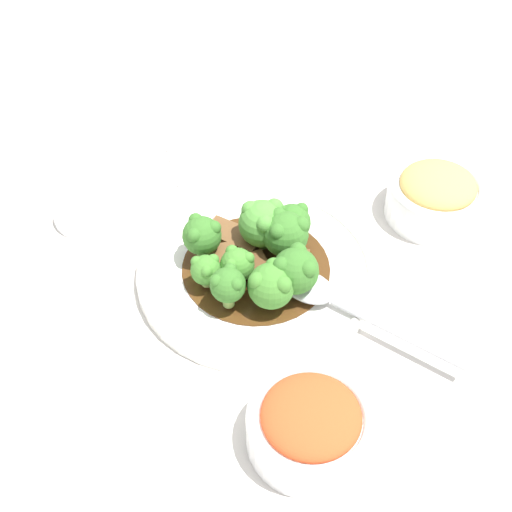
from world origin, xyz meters
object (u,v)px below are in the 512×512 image
Objects in this scene: side_bowl_appetizer at (436,195)px; serving_spoon at (322,294)px; broccoli_floret_5 at (237,264)px; beef_strip_2 at (262,270)px; beef_strip_1 at (225,262)px; broccoli_floret_6 at (206,270)px; main_plate at (256,271)px; beef_strip_3 at (234,236)px; broccoli_floret_2 at (286,234)px; side_bowl_kimchi at (310,425)px; broccoli_floret_3 at (292,222)px; broccoli_floret_0 at (263,223)px; sauce_dish at (85,214)px; broccoli_floret_8 at (202,235)px; broccoli_floret_4 at (271,285)px; broccoli_floret_7 at (295,270)px; broccoli_floret_1 at (228,285)px; beef_strip_0 at (296,268)px.

serving_spoon is at bearing -53.00° from side_bowl_appetizer.
beef_strip_2 is at bearing 100.70° from broccoli_floret_5.
beef_strip_1 is 0.04m from broccoli_floret_6.
side_bowl_appetizer reaches higher than main_plate.
broccoli_floret_2 is (0.03, 0.05, 0.03)m from beef_strip_3.
beef_strip_1 is at bearing -166.67° from side_bowl_kimchi.
broccoli_floret_3 is 0.10m from serving_spoon.
broccoli_floret_0 is 1.30× the size of broccoli_floret_3.
sauce_dish is (-0.09, -0.24, -0.04)m from broccoli_floret_3.
beef_strip_3 is 1.33× the size of broccoli_floret_8.
broccoli_floret_4 is (0.09, -0.04, 0.00)m from broccoli_floret_3.
broccoli_floret_3 is at bearing 83.90° from beef_strip_3.
broccoli_floret_7 reaches higher than side_bowl_appetizer.
broccoli_floret_5 is 0.81× the size of broccoli_floret_8.
broccoli_floret_3 reaches higher than side_bowl_kimchi.
side_bowl_kimchi is at bearing 21.09° from broccoli_floret_6.
broccoli_floret_8 is at bearing 52.34° from sauce_dish.
sauce_dish is (-0.12, -0.23, -0.05)m from broccoli_floret_2.
side_bowl_kimchi is at bearing 17.34° from broccoli_floret_8.
broccoli_floret_3 reaches higher than beef_strip_2.
broccoli_floret_8 is 0.15m from serving_spoon.
broccoli_floret_1 is at bearing -49.58° from broccoli_floret_2.
broccoli_floret_3 is 0.12m from broccoli_floret_6.
side_bowl_appetizer is 0.43m from sauce_dish.
beef_strip_2 is 0.05m from broccoli_floret_4.
broccoli_floret_1 is at bearing -84.94° from broccoli_floret_7.
broccoli_floret_8 reaches higher than broccoli_floret_5.
broccoli_floret_8 reaches higher than beef_strip_3.
broccoli_floret_3 is 0.78× the size of broccoli_floret_7.
broccoli_floret_6 is at bearing -61.63° from broccoli_floret_3.
broccoli_floret_8 is at bearing -142.10° from broccoli_floret_5.
beef_strip_2 is 0.93× the size of broccoli_floret_7.
broccoli_floret_3 is at bearing 154.57° from broccoli_floret_2.
broccoli_floret_7 is 0.17m from side_bowl_kimchi.
broccoli_floret_2 reaches higher than broccoli_floret_1.
broccoli_floret_4 is 1.34× the size of broccoli_floret_6.
beef_strip_0 is 1.17× the size of broccoli_floret_3.
sauce_dish is at bearing -125.95° from beef_strip_2.
broccoli_floret_0 is (-0.03, 0.01, 0.04)m from main_plate.
side_bowl_kimchi is (0.22, -0.02, -0.03)m from broccoli_floret_2.
serving_spoon is 1.46× the size of side_bowl_kimchi.
main_plate is 0.07m from broccoli_floret_7.
beef_strip_1 is at bearing -106.24° from beef_strip_0.
broccoli_floret_4 is (0.10, 0.03, 0.02)m from beef_strip_3.
broccoli_floret_6 is (-0.03, -0.02, -0.01)m from broccoli_floret_1.
beef_strip_3 is at bearing -158.13° from beef_strip_2.
broccoli_floret_0 is 0.35× the size of serving_spoon.
broccoli_floret_8 reaches higher than main_plate.
broccoli_floret_1 reaches higher than sauce_dish.
side_bowl_appetizer is (-0.09, 0.26, -0.01)m from broccoli_floret_5.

